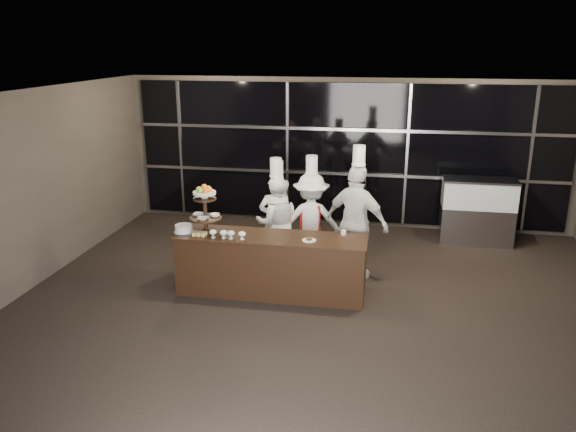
% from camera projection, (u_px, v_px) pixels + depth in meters
% --- Properties ---
extents(room, '(10.00, 10.00, 10.00)m').
position_uv_depth(room, '(311.00, 232.00, 6.66)').
color(room, black).
rests_on(room, ground).
extents(window_wall, '(8.60, 0.10, 2.80)m').
position_uv_depth(window_wall, '(346.00, 154.00, 11.30)').
color(window_wall, black).
rests_on(window_wall, ground).
extents(buffet_counter, '(2.84, 0.74, 0.92)m').
position_uv_depth(buffet_counter, '(271.00, 265.00, 8.42)').
color(buffet_counter, black).
rests_on(buffet_counter, ground).
extents(display_stand, '(0.48, 0.48, 0.74)m').
position_uv_depth(display_stand, '(205.00, 205.00, 8.33)').
color(display_stand, black).
rests_on(display_stand, buffet_counter).
extents(compotes, '(0.55, 0.11, 0.12)m').
position_uv_depth(compotes, '(227.00, 233.00, 8.16)').
color(compotes, silver).
rests_on(compotes, buffet_counter).
extents(layer_cake, '(0.30, 0.30, 0.11)m').
position_uv_depth(layer_cake, '(184.00, 228.00, 8.45)').
color(layer_cake, white).
rests_on(layer_cake, buffet_counter).
extents(pastry_squares, '(0.20, 0.13, 0.05)m').
position_uv_depth(pastry_squares, '(200.00, 234.00, 8.30)').
color(pastry_squares, '#ECC573').
rests_on(pastry_squares, buffet_counter).
extents(small_plate, '(0.20, 0.20, 0.05)m').
position_uv_depth(small_plate, '(309.00, 240.00, 8.08)').
color(small_plate, white).
rests_on(small_plate, buffet_counter).
extents(chef_cup, '(0.08, 0.08, 0.07)m').
position_uv_depth(chef_cup, '(343.00, 233.00, 8.33)').
color(chef_cup, white).
rests_on(chef_cup, buffet_counter).
extents(display_case, '(1.34, 0.58, 1.24)m').
position_uv_depth(display_case, '(478.00, 208.00, 10.50)').
color(display_case, '#A5A5AA').
rests_on(display_case, ground).
extents(chef_a, '(0.59, 0.40, 1.88)m').
position_uv_depth(chef_a, '(276.00, 220.00, 9.33)').
color(chef_a, silver).
rests_on(chef_a, ground).
extents(chef_b, '(0.83, 0.69, 1.83)m').
position_uv_depth(chef_b, '(278.00, 222.00, 9.36)').
color(chef_b, white).
rests_on(chef_b, ground).
extents(chef_c, '(1.11, 0.74, 1.91)m').
position_uv_depth(chef_c, '(311.00, 220.00, 9.37)').
color(chef_c, silver).
rests_on(chef_c, ground).
extents(chef_d, '(1.19, 0.90, 2.17)m').
position_uv_depth(chef_d, '(356.00, 222.00, 8.81)').
color(chef_d, white).
rests_on(chef_d, ground).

